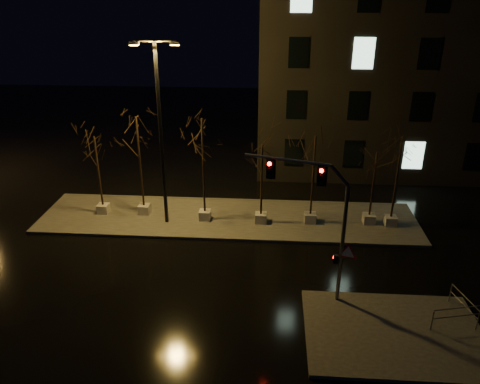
{
  "coord_description": "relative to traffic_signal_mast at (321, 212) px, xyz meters",
  "views": [
    {
      "loc": [
        2.46,
        -18.5,
        12.6
      ],
      "look_at": [
        0.88,
        3.7,
        2.8
      ],
      "focal_mm": 35.0,
      "sensor_mm": 36.0,
      "label": 1
    }
  ],
  "objects": [
    {
      "name": "guard_rail_b",
      "position": [
        5.97,
        -1.04,
        -3.45
      ],
      "size": [
        0.49,
        1.86,
        0.91
      ],
      "rotation": [
        0.0,
        0.0,
        1.81
      ],
      "color": "#56595E",
      "rests_on": "sidewalk_corner"
    },
    {
      "name": "tree_1",
      "position": [
        -9.55,
        7.35,
        0.56
      ],
      "size": [
        1.8,
        1.8,
        6.06
      ],
      "color": "beige",
      "rests_on": "median"
    },
    {
      "name": "tree_5",
      "position": [
        3.61,
        7.03,
        -0.71
      ],
      "size": [
        1.8,
        1.8,
        4.39
      ],
      "color": "beige",
      "rests_on": "median"
    },
    {
      "name": "tree_2",
      "position": [
        -5.83,
        6.84,
        0.65
      ],
      "size": [
        1.8,
        1.8,
        6.18
      ],
      "color": "beige",
      "rests_on": "median"
    },
    {
      "name": "traffic_signal_mast",
      "position": [
        0.0,
        0.0,
        0.0
      ],
      "size": [
        4.82,
        1.6,
        6.15
      ],
      "rotation": [
        0.0,
        0.0,
        -0.3
      ],
      "color": "#56595E",
      "rests_on": "sidewalk_corner"
    },
    {
      "name": "sidewalk_corner",
      "position": [
        2.97,
        -2.29,
        -4.11
      ],
      "size": [
        7.0,
        5.0,
        0.15
      ],
      "primitive_type": "cube",
      "color": "#46433F",
      "rests_on": "ground"
    },
    {
      "name": "tree_0",
      "position": [
        -12.02,
        7.25,
        -0.32
      ],
      "size": [
        1.8,
        1.8,
        4.89
      ],
      "color": "beige",
      "rests_on": "median"
    },
    {
      "name": "tree_4",
      "position": [
        0.26,
        6.9,
        -0.01
      ],
      "size": [
        1.8,
        1.8,
        5.31
      ],
      "color": "beige",
      "rests_on": "median"
    },
    {
      "name": "tree_6",
      "position": [
        4.78,
        6.87,
        0.03
      ],
      "size": [
        1.8,
        1.8,
        5.36
      ],
      "color": "beige",
      "rests_on": "median"
    },
    {
      "name": "ground",
      "position": [
        -4.53,
        1.21,
        -4.19
      ],
      "size": [
        90.0,
        90.0,
        0.0
      ],
      "primitive_type": "plane",
      "color": "black",
      "rests_on": "ground"
    },
    {
      "name": "streetlight_main",
      "position": [
        -7.99,
        6.39,
        1.76
      ],
      "size": [
        2.51,
        0.55,
        10.04
      ],
      "rotation": [
        0.0,
        0.0,
        0.11
      ],
      "color": "black",
      "rests_on": "median"
    },
    {
      "name": "median",
      "position": [
        -4.53,
        7.21,
        -4.11
      ],
      "size": [
        22.0,
        5.0,
        0.15
      ],
      "primitive_type": "cube",
      "color": "#46433F",
      "rests_on": "ground"
    },
    {
      "name": "tree_3",
      "position": [
        -2.57,
        6.7,
        -0.4
      ],
      "size": [
        1.8,
        1.8,
        4.79
      ],
      "color": "beige",
      "rests_on": "median"
    },
    {
      "name": "guard_rail_a",
      "position": [
        5.47,
        -1.83,
        -3.41
      ],
      "size": [
        2.16,
        0.54,
        0.96
      ],
      "rotation": [
        0.0,
        0.0,
        0.23
      ],
      "color": "#56595E",
      "rests_on": "sidewalk_corner"
    },
    {
      "name": "building",
      "position": [
        9.47,
        19.21,
        3.31
      ],
      "size": [
        25.0,
        12.0,
        15.0
      ],
      "primitive_type": "cube",
      "color": "black",
      "rests_on": "ground"
    }
  ]
}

